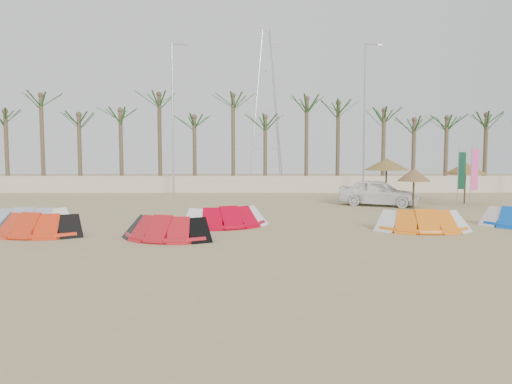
{
  "coord_description": "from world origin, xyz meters",
  "views": [
    {
      "loc": [
        -0.1,
        -13.57,
        2.84
      ],
      "look_at": [
        0.0,
        6.0,
        1.3
      ],
      "focal_mm": 32.0,
      "sensor_mm": 36.0,
      "label": 1
    }
  ],
  "objects_px": {
    "parasol_mid": "(414,175)",
    "parasol_right": "(465,169)",
    "kite_grey": "(30,217)",
    "kite_red_right": "(227,216)",
    "kite_red_mid": "(167,226)",
    "kite_orange": "(420,219)",
    "car": "(378,193)",
    "parasol_left": "(387,164)",
    "kite_red_left": "(40,223)"
  },
  "relations": [
    {
      "from": "kite_red_mid",
      "to": "parasol_right",
      "type": "height_order",
      "value": "parasol_right"
    },
    {
      "from": "parasol_left",
      "to": "kite_red_right",
      "type": "bearing_deg",
      "value": -137.91
    },
    {
      "from": "kite_red_left",
      "to": "parasol_right",
      "type": "relative_size",
      "value": 1.46
    },
    {
      "from": "kite_orange",
      "to": "parasol_mid",
      "type": "distance_m",
      "value": 7.53
    },
    {
      "from": "parasol_left",
      "to": "car",
      "type": "xyz_separation_m",
      "value": [
        -0.56,
        -0.43,
        -1.61
      ]
    },
    {
      "from": "kite_red_right",
      "to": "car",
      "type": "height_order",
      "value": "car"
    },
    {
      "from": "kite_red_right",
      "to": "parasol_mid",
      "type": "distance_m",
      "value": 11.48
    },
    {
      "from": "kite_red_right",
      "to": "parasol_left",
      "type": "bearing_deg",
      "value": 42.09
    },
    {
      "from": "kite_orange",
      "to": "kite_red_left",
      "type": "bearing_deg",
      "value": -176.31
    },
    {
      "from": "kite_grey",
      "to": "car",
      "type": "distance_m",
      "value": 17.92
    },
    {
      "from": "kite_grey",
      "to": "kite_red_right",
      "type": "height_order",
      "value": "same"
    },
    {
      "from": "kite_orange",
      "to": "parasol_mid",
      "type": "xyz_separation_m",
      "value": [
        2.2,
        7.05,
        1.42
      ]
    },
    {
      "from": "parasol_mid",
      "to": "car",
      "type": "relative_size",
      "value": 0.5
    },
    {
      "from": "kite_red_right",
      "to": "parasol_right",
      "type": "height_order",
      "value": "parasol_right"
    },
    {
      "from": "parasol_mid",
      "to": "parasol_right",
      "type": "xyz_separation_m",
      "value": [
        4.0,
        2.64,
        0.26
      ]
    },
    {
      "from": "kite_red_right",
      "to": "parasol_mid",
      "type": "xyz_separation_m",
      "value": [
        9.71,
        5.95,
        1.42
      ]
    },
    {
      "from": "kite_grey",
      "to": "parasol_left",
      "type": "xyz_separation_m",
      "value": [
        16.59,
        8.42,
        1.95
      ]
    },
    {
      "from": "kite_red_mid",
      "to": "parasol_mid",
      "type": "xyz_separation_m",
      "value": [
        11.62,
        8.76,
        1.42
      ]
    },
    {
      "from": "kite_red_mid",
      "to": "parasol_right",
      "type": "xyz_separation_m",
      "value": [
        15.62,
        11.41,
        1.69
      ]
    },
    {
      "from": "kite_red_left",
      "to": "kite_orange",
      "type": "distance_m",
      "value": 14.23
    },
    {
      "from": "kite_red_mid",
      "to": "kite_orange",
      "type": "distance_m",
      "value": 9.57
    },
    {
      "from": "kite_red_mid",
      "to": "kite_red_right",
      "type": "bearing_deg",
      "value": 55.72
    },
    {
      "from": "kite_grey",
      "to": "kite_red_right",
      "type": "relative_size",
      "value": 0.92
    },
    {
      "from": "kite_orange",
      "to": "car",
      "type": "bearing_deg",
      "value": 85.12
    },
    {
      "from": "kite_red_mid",
      "to": "parasol_right",
      "type": "relative_size",
      "value": 1.42
    },
    {
      "from": "parasol_left",
      "to": "parasol_mid",
      "type": "xyz_separation_m",
      "value": [
        0.91,
        -2.0,
        -0.53
      ]
    },
    {
      "from": "kite_grey",
      "to": "parasol_mid",
      "type": "height_order",
      "value": "parasol_mid"
    },
    {
      "from": "kite_grey",
      "to": "car",
      "type": "relative_size",
      "value": 0.79
    },
    {
      "from": "parasol_left",
      "to": "parasol_right",
      "type": "xyz_separation_m",
      "value": [
        4.9,
        0.65,
        -0.26
      ]
    },
    {
      "from": "kite_grey",
      "to": "kite_red_mid",
      "type": "height_order",
      "value": "same"
    },
    {
      "from": "kite_red_mid",
      "to": "parasol_left",
      "type": "height_order",
      "value": "parasol_left"
    },
    {
      "from": "kite_grey",
      "to": "kite_red_mid",
      "type": "bearing_deg",
      "value": -21.7
    },
    {
      "from": "parasol_left",
      "to": "car",
      "type": "bearing_deg",
      "value": -142.88
    },
    {
      "from": "kite_red_right",
      "to": "parasol_right",
      "type": "bearing_deg",
      "value": 32.1
    },
    {
      "from": "kite_red_right",
      "to": "parasol_right",
      "type": "xyz_separation_m",
      "value": [
        13.71,
        8.6,
        1.69
      ]
    },
    {
      "from": "kite_red_left",
      "to": "kite_red_mid",
      "type": "xyz_separation_m",
      "value": [
        4.78,
        -0.79,
        -0.0
      ]
    },
    {
      "from": "kite_orange",
      "to": "kite_red_mid",
      "type": "bearing_deg",
      "value": -169.73
    },
    {
      "from": "kite_red_right",
      "to": "kite_orange",
      "type": "relative_size",
      "value": 1.1
    },
    {
      "from": "parasol_mid",
      "to": "kite_red_left",
      "type": "bearing_deg",
      "value": -154.09
    },
    {
      "from": "parasol_right",
      "to": "kite_orange",
      "type": "bearing_deg",
      "value": -122.6
    },
    {
      "from": "kite_grey",
      "to": "car",
      "type": "bearing_deg",
      "value": 26.5
    },
    {
      "from": "kite_red_mid",
      "to": "parasol_mid",
      "type": "bearing_deg",
      "value": 37.01
    },
    {
      "from": "kite_orange",
      "to": "car",
      "type": "xyz_separation_m",
      "value": [
        0.74,
        8.63,
        0.34
      ]
    },
    {
      "from": "kite_grey",
      "to": "parasol_right",
      "type": "distance_m",
      "value": 23.39
    },
    {
      "from": "kite_red_right",
      "to": "kite_red_mid",
      "type": "bearing_deg",
      "value": -124.28
    },
    {
      "from": "kite_red_right",
      "to": "car",
      "type": "relative_size",
      "value": 0.86
    },
    {
      "from": "parasol_mid",
      "to": "parasol_right",
      "type": "bearing_deg",
      "value": 33.48
    },
    {
      "from": "kite_grey",
      "to": "kite_orange",
      "type": "height_order",
      "value": "same"
    },
    {
      "from": "parasol_mid",
      "to": "kite_grey",
      "type": "bearing_deg",
      "value": -159.85
    },
    {
      "from": "kite_grey",
      "to": "kite_red_left",
      "type": "bearing_deg",
      "value": -54.72
    }
  ]
}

